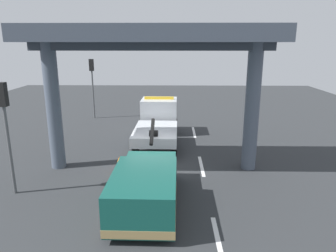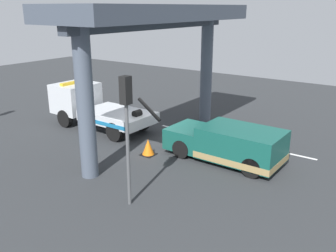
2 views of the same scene
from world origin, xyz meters
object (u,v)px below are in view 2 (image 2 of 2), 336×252
towed_van_green (229,144)px  traffic_light_near (126,114)px  traffic_cone_orange (148,147)px  tow_truck_white (93,106)px

towed_van_green → traffic_light_near: (1.10, 5.39, 2.47)m
traffic_light_near → traffic_cone_orange: size_ratio=5.97×
tow_truck_white → traffic_light_near: traffic_light_near is taller
tow_truck_white → towed_van_green: 8.53m
towed_van_green → traffic_light_near: bearing=78.5°
traffic_light_near → traffic_cone_orange: traffic_light_near is taller
traffic_light_near → tow_truck_white: bearing=-36.1°
tow_truck_white → traffic_light_near: size_ratio=1.63×
towed_van_green → tow_truck_white: bearing=-0.1°
traffic_light_near → towed_van_green: bearing=-101.5°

